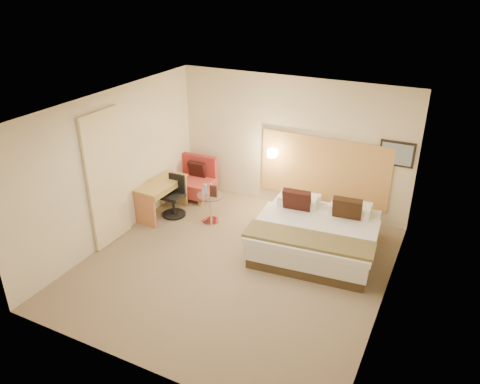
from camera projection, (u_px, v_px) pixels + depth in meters
The scene contains 20 objects.
floor at pixel (235, 266), 7.86m from camera, with size 4.80×5.00×0.02m, color #7F6D55.
ceiling at pixel (234, 108), 6.68m from camera, with size 4.80×5.00×0.02m, color white.
wall_back at pixel (292, 144), 9.30m from camera, with size 4.80×0.02×2.70m, color beige.
wall_front at pixel (133, 281), 5.25m from camera, with size 4.80×0.02×2.70m, color beige.
wall_left at pixel (113, 167), 8.24m from camera, with size 0.02×5.00×2.70m, color beige.
wall_right at pixel (393, 228), 6.31m from camera, with size 0.02×5.00×2.70m, color beige.
headboard_panel at pixel (323, 169), 9.16m from camera, with size 2.60×0.04×1.30m, color tan.
art_frame at pixel (397, 154), 8.40m from camera, with size 0.62×0.03×0.47m, color black.
art_canvas at pixel (397, 154), 8.38m from camera, with size 0.54×0.01×0.39m, color gray.
lamp_arm at pixel (273, 152), 9.45m from camera, with size 0.02×0.02×0.12m, color white.
lamp_shade at pixel (272, 153), 9.41m from camera, with size 0.15×0.15×0.15m, color #FFEDC6.
curtain at pixel (106, 179), 8.07m from camera, with size 0.06×0.90×2.42m, color beige.
bottle_a at pixel (205, 189), 8.97m from camera, with size 0.06×0.06×0.21m, color #94C9E4.
bottle_b at pixel (211, 189), 8.99m from camera, with size 0.06×0.06×0.21m, color #84A9CC.
menu_folder at pixel (213, 191), 8.88m from camera, with size 0.13×0.05×0.23m, color #351915.
bed at pixel (316, 234), 8.16m from camera, with size 2.21×2.17×1.00m.
lounge_chair at pixel (195, 181), 10.13m from camera, with size 0.84×0.74×0.86m.
side_table at pixel (211, 207), 9.09m from camera, with size 0.59×0.59×0.58m.
desk at pixel (162, 189), 9.25m from camera, with size 0.55×1.15×0.71m.
desk_chair at pixel (174, 199), 9.34m from camera, with size 0.47×0.47×0.83m.
Camera 1 is at (2.99, -5.82, 4.52)m, focal length 35.00 mm.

